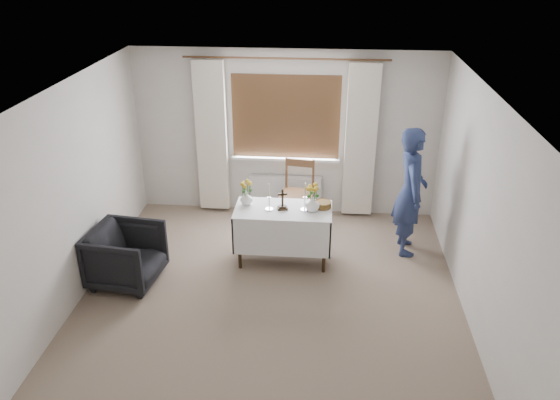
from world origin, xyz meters
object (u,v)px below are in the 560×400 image
at_px(altar_table, 283,235).
at_px(person, 410,192).
at_px(armchair, 126,256).
at_px(flower_vase_left, 247,198).
at_px(flower_vase_right, 312,204).
at_px(wooden_chair, 297,196).
at_px(wooden_cross, 282,199).

xyz_separation_m(altar_table, person, (1.64, 0.42, 0.50)).
height_order(armchair, flower_vase_left, flower_vase_left).
xyz_separation_m(altar_table, flower_vase_right, (0.37, -0.02, 0.48)).
height_order(wooden_chair, wooden_cross, wooden_cross).
height_order(altar_table, flower_vase_right, flower_vase_right).
distance_m(altar_table, wooden_cross, 0.52).
relative_size(altar_table, wooden_chair, 1.23).
bearing_deg(altar_table, wooden_cross, -144.12).
relative_size(altar_table, wooden_cross, 4.42).
height_order(person, flower_vase_right, person).
bearing_deg(wooden_cross, altar_table, 24.57).
distance_m(altar_table, wooden_chair, 0.97).
distance_m(altar_table, flower_vase_right, 0.60).
xyz_separation_m(altar_table, wooden_cross, (-0.01, -0.01, 0.52)).
bearing_deg(flower_vase_left, person, 8.86).
bearing_deg(person, flower_vase_left, 97.09).
height_order(armchair, flower_vase_right, flower_vase_right).
height_order(wooden_cross, flower_vase_right, wooden_cross).
xyz_separation_m(wooden_chair, flower_vase_right, (0.25, -0.97, 0.35)).
xyz_separation_m(wooden_cross, flower_vase_right, (0.38, -0.02, -0.04)).
relative_size(flower_vase_left, flower_vase_right, 0.91).
relative_size(altar_table, flower_vase_right, 6.43).
relative_size(wooden_chair, wooden_cross, 3.60).
relative_size(altar_table, flower_vase_left, 7.10).
height_order(altar_table, armchair, altar_table).
bearing_deg(flower_vase_left, wooden_chair, 54.95).
height_order(wooden_cross, flower_vase_left, wooden_cross).
height_order(person, flower_vase_left, person).
relative_size(altar_table, person, 0.71).
xyz_separation_m(person, wooden_cross, (-1.65, -0.43, 0.03)).
bearing_deg(flower_vase_left, flower_vase_right, -7.54).
bearing_deg(wooden_cross, flower_vase_right, -13.69).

